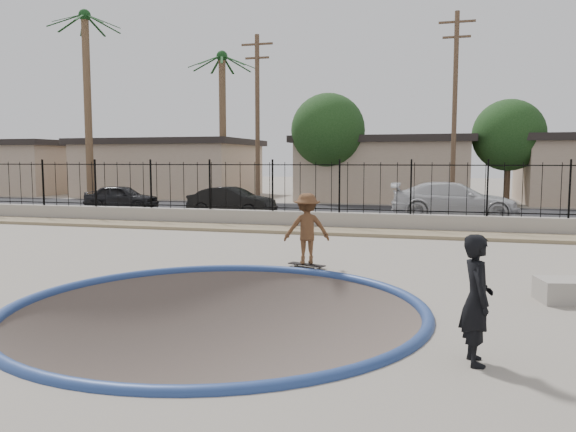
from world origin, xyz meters
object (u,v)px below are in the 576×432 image
(car_c, at_px, (454,200))
(car_b, at_px, (232,202))
(skateboard, at_px, (307,265))
(videographer, at_px, (477,300))
(skater, at_px, (307,233))
(car_a, at_px, (122,197))

(car_c, bearing_deg, car_b, 97.36)
(skateboard, xyz_separation_m, videographer, (3.42, -5.42, 0.73))
(skateboard, distance_m, car_c, 12.58)
(skater, bearing_deg, videographer, 103.03)
(videographer, bearing_deg, skateboard, 21.88)
(skateboard, bearing_deg, car_b, 138.06)
(skater, bearing_deg, car_c, -125.09)
(videographer, height_order, car_a, videographer)
(videographer, distance_m, car_a, 23.55)
(skateboard, height_order, videographer, videographer)
(skater, height_order, videographer, skater)
(car_a, distance_m, car_b, 6.64)
(skateboard, xyz_separation_m, car_a, (-12.34, 12.08, 0.59))
(skateboard, height_order, car_b, car_b)
(car_c, bearing_deg, skateboard, 161.73)
(skateboard, relative_size, car_a, 0.26)
(skater, relative_size, car_c, 0.31)
(car_b, bearing_deg, videographer, -144.95)
(car_b, bearing_deg, car_c, -75.61)
(skateboard, distance_m, car_a, 17.28)
(car_a, height_order, car_b, car_b)
(skater, relative_size, car_a, 0.45)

